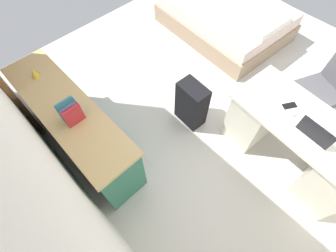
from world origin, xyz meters
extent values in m
plane|color=beige|center=(0.00, 0.00, 0.00)|extent=(5.32, 5.32, 0.00)
cube|color=white|center=(0.00, 2.06, 1.38)|extent=(4.32, 0.10, 2.76)
cube|color=silver|center=(-1.03, 0.12, 0.72)|extent=(1.49, 0.78, 0.04)
cube|color=beige|center=(-1.52, 0.17, 0.35)|extent=(0.45, 0.63, 0.70)
cube|color=beige|center=(-0.55, 0.08, 0.35)|extent=(0.45, 0.63, 0.70)
cylinder|color=black|center=(-0.89, -0.61, 0.02)|extent=(0.52, 0.52, 0.04)
cylinder|color=black|center=(-0.89, -0.61, 0.21)|extent=(0.06, 0.06, 0.42)
cube|color=#4C4C51|center=(-0.89, -0.61, 0.46)|extent=(0.60, 0.60, 0.08)
cube|color=#2D7056|center=(0.69, 1.68, 0.37)|extent=(1.76, 0.44, 0.74)
cube|color=tan|center=(0.69, 1.68, 0.76)|extent=(1.80, 0.48, 0.04)
cube|color=#275F49|center=(0.30, 1.46, 0.20)|extent=(0.67, 0.01, 0.26)
cube|color=#275F49|center=(1.09, 1.46, 0.20)|extent=(0.67, 0.01, 0.26)
cube|color=gray|center=(0.95, -1.21, 0.14)|extent=(1.98, 1.52, 0.28)
cube|color=beige|center=(0.95, -1.21, 0.38)|extent=(1.92, 1.45, 0.20)
cube|color=white|center=(0.29, -1.17, 0.53)|extent=(0.52, 0.71, 0.10)
cube|color=black|center=(0.08, 0.49, 0.30)|extent=(0.37, 0.24, 0.61)
cube|color=silver|center=(-1.12, 0.17, 0.75)|extent=(0.33, 0.25, 0.02)
cube|color=black|center=(-1.11, 0.27, 0.85)|extent=(0.31, 0.04, 0.19)
ellipsoid|color=white|center=(-0.86, 0.14, 0.75)|extent=(0.07, 0.10, 0.03)
cube|color=black|center=(-0.79, 0.08, 0.74)|extent=(0.13, 0.15, 0.01)
cube|color=#B1272D|center=(0.45, 1.68, 0.88)|extent=(0.02, 0.17, 0.21)
cube|color=#4A426F|center=(0.49, 1.68, 0.88)|extent=(0.04, 0.17, 0.20)
cube|color=#1C5B5A|center=(0.53, 1.68, 0.88)|extent=(0.04, 0.17, 0.21)
cube|color=teal|center=(0.57, 1.68, 0.87)|extent=(0.04, 0.17, 0.19)
cone|color=gold|center=(1.23, 1.68, 0.83)|extent=(0.08, 0.08, 0.11)
camera|label=1|loc=(-1.00, 1.91, 2.66)|focal=26.06mm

